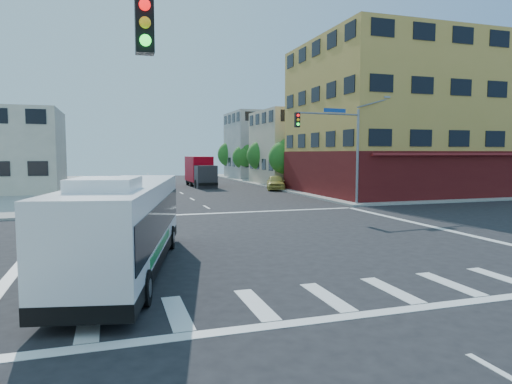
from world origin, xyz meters
name	(u,v)px	position (x,y,z in m)	size (l,w,h in m)	color
ground	(266,240)	(0.00, 0.00, 0.00)	(120.00, 120.00, 0.00)	black
sidewalk_ne	(421,180)	(35.00, 35.00, 0.07)	(50.00, 50.00, 0.15)	gray
corner_building_ne	(402,131)	(19.99, 18.48, 5.89)	(18.10, 15.44, 14.00)	gold
building_east_near	(306,148)	(16.98, 33.98, 4.51)	(12.06, 10.06, 9.00)	#C5B497
building_east_far	(269,146)	(16.98, 47.98, 5.01)	(12.06, 10.06, 10.00)	#ACADA7
signal_mast_ne	(338,137)	(9.08, 10.62, 4.98)	(7.91, 1.13, 8.07)	gray
street_tree_a	(286,155)	(11.90, 27.92, 3.59)	(3.60, 3.60, 5.53)	#372514
street_tree_b	(263,154)	(11.90, 35.92, 3.75)	(3.80, 3.80, 5.79)	#372514
street_tree_c	(245,156)	(11.90, 43.92, 3.46)	(3.40, 3.40, 5.29)	#372514
street_tree_d	(231,153)	(11.90, 51.92, 3.88)	(4.00, 4.00, 6.03)	#372514
transit_bus	(126,224)	(-6.01, -3.71, 1.57)	(4.57, 11.05, 3.20)	black
box_truck	(200,172)	(3.37, 32.97, 1.67)	(2.45, 7.71, 3.44)	#27272C
parked_car	(276,182)	(10.01, 25.99, 0.77)	(1.82, 4.53, 1.54)	#C9BC52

